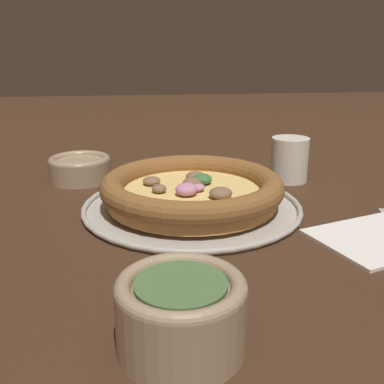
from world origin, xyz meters
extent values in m
plane|color=#3D2616|center=(0.00, 0.00, 0.00)|extent=(3.00, 3.00, 0.00)
cylinder|color=#B7B2A8|center=(0.00, 0.00, 0.00)|extent=(0.31, 0.31, 0.01)
torus|color=#B7B2A8|center=(0.00, 0.00, 0.01)|extent=(0.32, 0.32, 0.01)
cylinder|color=#BC7F42|center=(0.00, 0.00, 0.02)|extent=(0.24, 0.24, 0.02)
torus|color=brown|center=(0.00, 0.00, 0.04)|extent=(0.26, 0.26, 0.03)
cylinder|color=#A32D19|center=(0.00, 0.00, 0.03)|extent=(0.22, 0.22, 0.00)
cylinder|color=#EAC670|center=(0.00, 0.00, 0.03)|extent=(0.21, 0.21, 0.00)
ellipsoid|color=brown|center=(0.00, 0.00, 0.04)|extent=(0.03, 0.03, 0.02)
ellipsoid|color=brown|center=(0.01, 0.04, 0.04)|extent=(0.04, 0.04, 0.02)
ellipsoid|color=brown|center=(0.03, -0.04, 0.04)|extent=(0.04, 0.04, 0.02)
ellipsoid|color=#3D6B38|center=(0.02, 0.02, 0.04)|extent=(0.04, 0.04, 0.02)
ellipsoid|color=brown|center=(-0.05, -0.01, 0.04)|extent=(0.03, 0.03, 0.01)
ellipsoid|color=#C17FA3|center=(0.01, -0.01, 0.04)|extent=(0.03, 0.03, 0.01)
ellipsoid|color=#C17FA3|center=(-0.01, -0.03, 0.04)|extent=(0.04, 0.04, 0.02)
ellipsoid|color=brown|center=(-0.06, 0.03, 0.04)|extent=(0.04, 0.04, 0.01)
cylinder|color=#9E8466|center=(-0.18, 0.17, 0.02)|extent=(0.11, 0.11, 0.04)
torus|color=#9E8466|center=(-0.18, 0.17, 0.04)|extent=(0.11, 0.11, 0.01)
cylinder|color=#9E8466|center=(-0.05, -0.31, 0.03)|extent=(0.10, 0.10, 0.05)
torus|color=#9E8466|center=(-0.05, -0.31, 0.05)|extent=(0.10, 0.10, 0.01)
cylinder|color=#4C6B3D|center=(-0.05, -0.31, 0.06)|extent=(0.07, 0.07, 0.00)
cylinder|color=silver|center=(0.18, 0.12, 0.04)|extent=(0.06, 0.06, 0.08)
cube|color=white|center=(0.22, -0.13, 0.00)|extent=(0.18, 0.16, 0.01)
camera|label=1|loc=(-0.07, -0.61, 0.23)|focal=42.00mm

